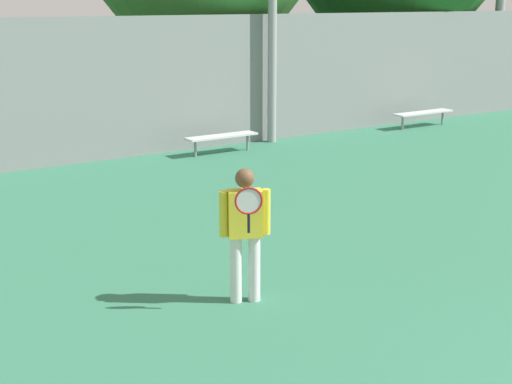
# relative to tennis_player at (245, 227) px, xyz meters

# --- Properties ---
(tennis_player) EXTENTS (0.55, 0.50, 1.59)m
(tennis_player) POSITION_rel_tennis_player_xyz_m (0.00, 0.00, 0.00)
(tennis_player) COLOR silver
(tennis_player) RESTS_ON ground_plane
(bench_courtside_near) EXTENTS (1.92, 0.40, 0.42)m
(bench_courtside_near) POSITION_rel_tennis_player_xyz_m (10.31, 7.29, -0.52)
(bench_courtside_near) COLOR silver
(bench_courtside_near) RESTS_ON ground_plane
(bench_courtside_far) EXTENTS (1.72, 0.40, 0.42)m
(bench_courtside_far) POSITION_rel_tennis_player_xyz_m (3.92, 7.29, -0.53)
(bench_courtside_far) COLOR silver
(bench_courtside_far) RESTS_ON ground_plane
(back_fence) EXTENTS (27.24, 0.06, 3.07)m
(back_fence) POSITION_rel_tennis_player_xyz_m (1.85, 8.09, 0.63)
(back_fence) COLOR gray
(back_fence) RESTS_ON ground_plane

